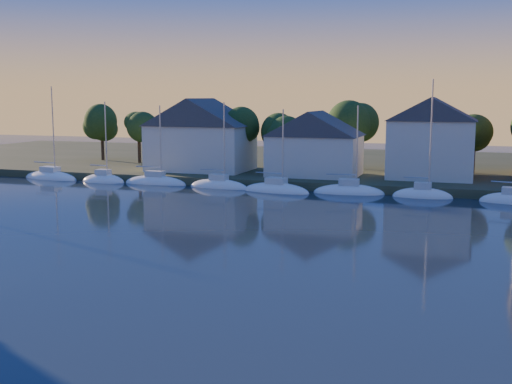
% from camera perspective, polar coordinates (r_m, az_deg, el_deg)
% --- Properties ---
extents(ground, '(260.00, 260.00, 0.00)m').
position_cam_1_polar(ground, '(27.31, -11.28, -15.15)').
color(ground, black).
rests_on(ground, ground).
extents(shoreline_land, '(160.00, 50.00, 2.00)m').
position_cam_1_polar(shoreline_land, '(98.01, 11.10, 1.96)').
color(shoreline_land, '#2F3B22').
rests_on(shoreline_land, ground).
extents(wooden_dock, '(120.00, 3.00, 1.00)m').
position_cam_1_polar(wooden_dock, '(75.45, 8.77, 0.11)').
color(wooden_dock, brown).
rests_on(wooden_dock, ground).
extents(clubhouse_west, '(13.65, 9.45, 9.64)m').
position_cam_1_polar(clubhouse_west, '(86.96, -4.92, 5.20)').
color(clubhouse_west, silver).
rests_on(clubhouse_west, shoreline_land).
extents(clubhouse_centre, '(11.55, 8.40, 8.08)m').
position_cam_1_polar(clubhouse_centre, '(80.97, 5.27, 4.39)').
color(clubhouse_centre, silver).
rests_on(clubhouse_centre, shoreline_land).
extents(clubhouse_east, '(10.50, 8.40, 9.80)m').
position_cam_1_polar(clubhouse_east, '(80.85, 15.34, 4.73)').
color(clubhouse_east, silver).
rests_on(clubhouse_east, shoreline_land).
extents(tree_line, '(93.40, 5.40, 8.90)m').
position_cam_1_polar(tree_line, '(85.33, 11.50, 5.84)').
color(tree_line, '#3D2C1B').
rests_on(tree_line, shoreline_land).
extents(moored_fleet, '(95.50, 2.40, 12.05)m').
position_cam_1_polar(moored_fleet, '(71.92, 11.49, -0.30)').
color(moored_fleet, white).
rests_on(moored_fleet, ground).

